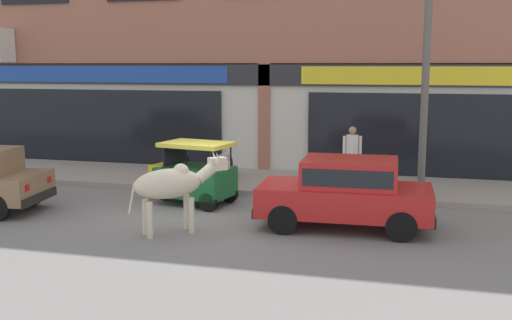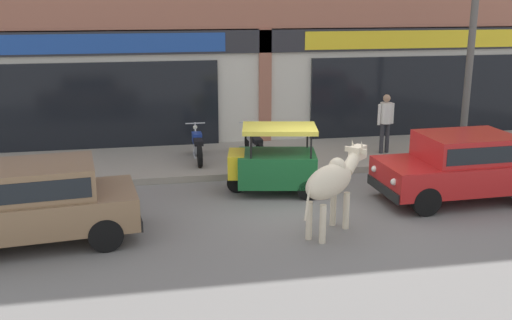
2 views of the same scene
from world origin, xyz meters
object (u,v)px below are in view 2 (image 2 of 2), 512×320
auto_rickshaw (273,164)px  pedestrian (386,117)px  utility_pole (472,42)px  car_0 (462,164)px  car_1 (36,200)px  motorcycle_0 (197,146)px  motorcycle_1 (254,144)px  cow (332,181)px

auto_rickshaw → pedestrian: pedestrian is taller
utility_pole → car_0: bearing=-119.5°
car_1 → motorcycle_0: 5.56m
motorcycle_1 → cow: bearing=-83.7°
pedestrian → utility_pole: bearing=-27.8°
car_0 → motorcycle_1: bearing=136.6°
car_1 → motorcycle_0: bearing=54.1°
car_0 → motorcycle_0: size_ratio=2.02×
auto_rickshaw → motorcycle_1: size_ratio=1.16×
motorcycle_0 → pedestrian: bearing=-1.9°
car_1 → motorcycle_1: size_ratio=2.06×
utility_pole → pedestrian: bearing=152.2°
car_0 → car_1: 8.61m
auto_rickshaw → pedestrian: 4.30m
cow → car_1: bearing=174.7°
motorcycle_0 → motorcycle_1: bearing=-3.8°
auto_rickshaw → motorcycle_0: (-1.46, 2.47, -0.11)m
car_0 → car_1: size_ratio=0.98×
car_0 → car_1: bearing=-175.0°
cow → motorcycle_0: cow is taller
car_1 → cow: bearing=-5.3°
cow → car_1: cow is taller
motorcycle_0 → motorcycle_1: 1.47m
motorcycle_1 → motorcycle_0: bearing=176.2°
pedestrian → utility_pole: utility_pole is taller
car_1 → pedestrian: bearing=27.5°
pedestrian → utility_pole: size_ratio=0.26×
motorcycle_0 → utility_pole: bearing=-9.1°
car_0 → utility_pole: (1.50, 2.65, 2.37)m
auto_rickshaw → utility_pole: size_ratio=0.35×
car_0 → utility_pole: bearing=60.5°
car_1 → utility_pole: 10.90m
cow → car_0: size_ratio=0.47×
cow → auto_rickshaw: cow is taller
car_1 → utility_pole: bearing=18.7°
motorcycle_1 → utility_pole: size_ratio=0.30×
car_0 → car_1: same height
motorcycle_1 → utility_pole: (5.35, -1.00, 2.64)m
utility_pole → motorcycle_1: bearing=169.4°
car_0 → auto_rickshaw: bearing=161.7°
car_1 → motorcycle_1: car_1 is taller
utility_pole → motorcycle_0: bearing=170.9°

